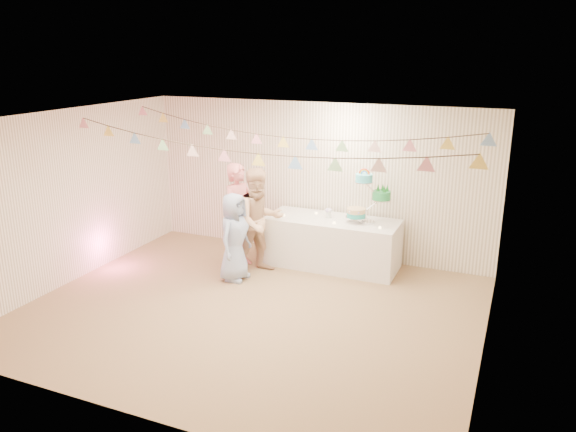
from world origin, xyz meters
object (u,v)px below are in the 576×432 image
at_px(person_adult_b, 260,221).
at_px(person_child, 234,237).
at_px(table, 332,243).
at_px(cake_stand, 368,201).
at_px(person_adult_a, 239,215).

xyz_separation_m(person_adult_b, person_child, (-0.22, -0.42, -0.16)).
bearing_deg(person_child, table, -44.79).
distance_m(table, cake_stand, 0.93).
bearing_deg(person_child, person_adult_a, 22.48).
bearing_deg(table, person_child, -137.06).
bearing_deg(table, person_adult_b, -144.58).
height_order(cake_stand, person_adult_b, person_adult_b).
distance_m(table, person_adult_b, 1.27).
height_order(person_adult_a, person_adult_b, person_adult_a).
height_order(person_adult_a, person_child, person_adult_a).
height_order(cake_stand, person_child, cake_stand).
bearing_deg(cake_stand, person_adult_a, -162.49).
height_order(table, person_child, person_child).
relative_size(person_adult_a, person_adult_b, 1.01).
relative_size(table, person_child, 1.55).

